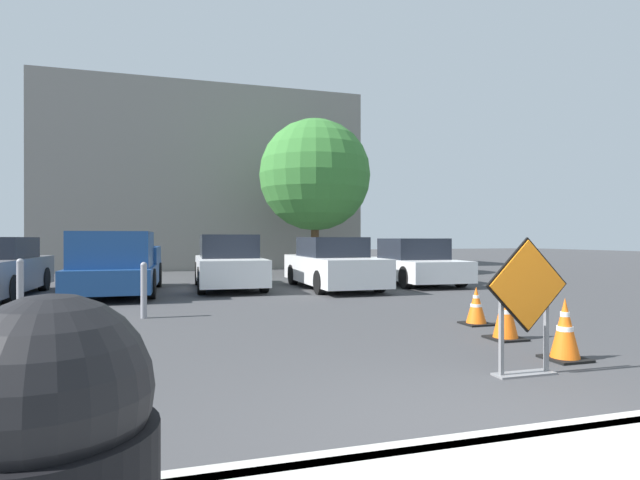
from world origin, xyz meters
TOP-DOWN VIEW (x-y plane):
  - ground_plane at (0.00, 10.00)m, footprint 96.00×96.00m
  - curb_lip at (0.00, 0.00)m, footprint 24.21×0.20m
  - road_closed_sign at (1.27, 1.55)m, footprint 0.99×0.20m
  - traffic_cone_nearest at (2.17, 2.00)m, footprint 0.45×0.45m
  - traffic_cone_second at (2.27, 3.22)m, footprint 0.47×0.47m
  - traffic_cone_third at (2.58, 4.39)m, footprint 0.45×0.45m
  - pickup_truck at (-3.59, 10.80)m, footprint 2.06×5.08m
  - parked_car_second at (-0.70, 11.66)m, footprint 1.89×4.40m
  - parked_car_third at (2.18, 10.87)m, footprint 1.86×4.65m
  - parked_car_fourth at (5.06, 11.42)m, footprint 2.08×4.34m
  - bollard_nearest at (-2.75, 6.67)m, footprint 0.12×0.12m
  - bollard_second at (-4.72, 6.67)m, footprint 0.12×0.12m
  - building_facade_backdrop at (-0.71, 22.34)m, footprint 14.52×5.00m
  - street_tree_behind_lot at (3.19, 16.22)m, footprint 4.41×4.41m

SIDE VIEW (x-z plane):
  - ground_plane at x=0.00m, z-range 0.00..0.00m
  - curb_lip at x=0.00m, z-range 0.00..0.14m
  - traffic_cone_third at x=2.58m, z-range -0.01..0.62m
  - traffic_cone_nearest at x=2.17m, z-range -0.01..0.72m
  - traffic_cone_second at x=2.27m, z-range -0.01..0.78m
  - bollard_nearest at x=-2.75m, z-range 0.03..1.04m
  - bollard_second at x=-4.72m, z-range 0.03..1.12m
  - parked_car_fourth at x=5.06m, z-range -0.06..1.37m
  - parked_car_third at x=2.18m, z-range -0.06..1.41m
  - parked_car_second at x=-0.70m, z-range -0.06..1.48m
  - pickup_truck at x=-3.59m, z-range -0.08..1.51m
  - road_closed_sign at x=1.27m, z-range 0.08..1.53m
  - street_tree_behind_lot at x=3.19m, z-range 0.87..7.03m
  - building_facade_backdrop at x=-0.71m, z-range 0.00..8.43m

